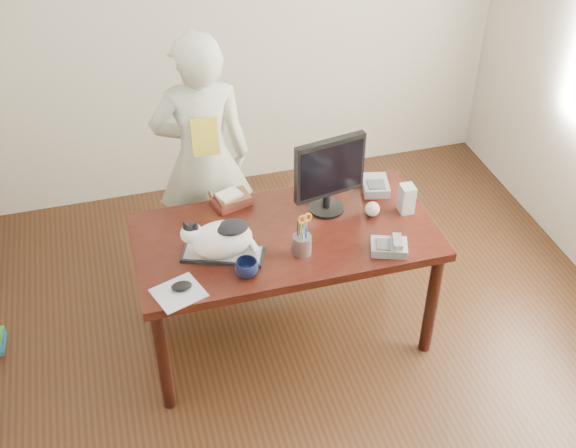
# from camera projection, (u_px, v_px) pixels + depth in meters

# --- Properties ---
(room) EXTENTS (4.50, 4.50, 4.50)m
(room) POSITION_uv_depth(u_px,v_px,m) (324.00, 208.00, 3.00)
(room) COLOR black
(room) RESTS_ON ground
(desk) EXTENTS (1.60, 0.80, 0.75)m
(desk) POSITION_uv_depth(u_px,v_px,m) (282.00, 245.00, 3.97)
(desk) COLOR black
(desk) RESTS_ON ground
(keyboard) EXTENTS (0.44, 0.30, 0.02)m
(keyboard) POSITION_uv_depth(u_px,v_px,m) (223.00, 254.00, 3.67)
(keyboard) COLOR black
(keyboard) RESTS_ON desk
(cat) EXTENTS (0.40, 0.30, 0.23)m
(cat) POSITION_uv_depth(u_px,v_px,m) (219.00, 238.00, 3.60)
(cat) COLOR white
(cat) RESTS_ON keyboard
(monitor) EXTENTS (0.40, 0.23, 0.45)m
(monitor) POSITION_uv_depth(u_px,v_px,m) (329.00, 172.00, 3.82)
(monitor) COLOR black
(monitor) RESTS_ON desk
(pen_cup) EXTENTS (0.12, 0.12, 0.25)m
(pen_cup) POSITION_uv_depth(u_px,v_px,m) (302.00, 242.00, 3.65)
(pen_cup) COLOR #949499
(pen_cup) RESTS_ON desk
(mousepad) EXTENTS (0.28, 0.27, 0.01)m
(mousepad) POSITION_uv_depth(u_px,v_px,m) (179.00, 293.00, 3.46)
(mousepad) COLOR silver
(mousepad) RESTS_ON desk
(mouse) EXTENTS (0.12, 0.10, 0.04)m
(mouse) POSITION_uv_depth(u_px,v_px,m) (182.00, 286.00, 3.46)
(mouse) COLOR black
(mouse) RESTS_ON mousepad
(coffee_mug) EXTENTS (0.15, 0.15, 0.09)m
(coffee_mug) POSITION_uv_depth(u_px,v_px,m) (247.00, 268.00, 3.53)
(coffee_mug) COLOR black
(coffee_mug) RESTS_ON desk
(phone) EXTENTS (0.22, 0.19, 0.08)m
(phone) POSITION_uv_depth(u_px,v_px,m) (390.00, 246.00, 3.69)
(phone) COLOR slate
(phone) RESTS_ON desk
(speaker) EXTENTS (0.08, 0.08, 0.16)m
(speaker) POSITION_uv_depth(u_px,v_px,m) (407.00, 199.00, 3.93)
(speaker) COLOR #9C9C9E
(speaker) RESTS_ON desk
(baseball) EXTENTS (0.08, 0.08, 0.08)m
(baseball) POSITION_uv_depth(u_px,v_px,m) (372.00, 209.00, 3.92)
(baseball) COLOR beige
(baseball) RESTS_ON desk
(book_stack) EXTENTS (0.23, 0.20, 0.07)m
(book_stack) POSITION_uv_depth(u_px,v_px,m) (232.00, 199.00, 4.01)
(book_stack) COLOR #501915
(book_stack) RESTS_ON desk
(calculator) EXTENTS (0.18, 0.22, 0.06)m
(calculator) POSITION_uv_depth(u_px,v_px,m) (375.00, 186.00, 4.12)
(calculator) COLOR slate
(calculator) RESTS_ON desk
(person) EXTENTS (0.61, 0.42, 1.61)m
(person) POSITION_uv_depth(u_px,v_px,m) (203.00, 158.00, 4.30)
(person) COLOR white
(person) RESTS_ON ground
(held_book) EXTENTS (0.16, 0.10, 0.21)m
(held_book) POSITION_uv_depth(u_px,v_px,m) (205.00, 137.00, 4.02)
(held_book) COLOR gold
(held_book) RESTS_ON person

